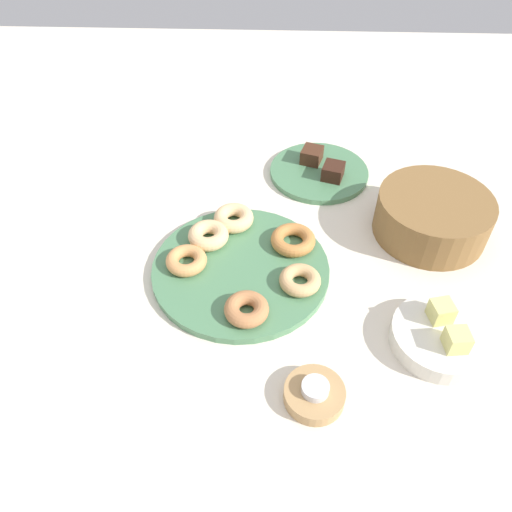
% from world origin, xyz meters
% --- Properties ---
extents(ground_plane, '(2.40, 2.40, 0.00)m').
position_xyz_m(ground_plane, '(0.00, 0.00, 0.00)').
color(ground_plane, beige).
extents(donut_plate, '(0.35, 0.35, 0.02)m').
position_xyz_m(donut_plate, '(0.00, 0.00, 0.01)').
color(donut_plate, '#4C7F56').
rests_on(donut_plate, ground_plane).
extents(donut_0, '(0.09, 0.09, 0.03)m').
position_xyz_m(donut_0, '(0.12, 0.02, 0.03)').
color(donut_0, '#B27547').
rests_on(donut_0, donut_plate).
extents(donut_1, '(0.09, 0.09, 0.02)m').
position_xyz_m(donut_1, '(-0.00, -0.10, 0.03)').
color(donut_1, tan).
rests_on(donut_1, donut_plate).
extents(donut_2, '(0.13, 0.13, 0.03)m').
position_xyz_m(donut_2, '(-0.07, 0.10, 0.03)').
color(donut_2, '#BC7A3D').
rests_on(donut_2, donut_plate).
extents(donut_3, '(0.11, 0.11, 0.03)m').
position_xyz_m(donut_3, '(-0.13, -0.02, 0.03)').
color(donut_3, '#EABC84').
rests_on(donut_3, donut_plate).
extents(donut_4, '(0.09, 0.09, 0.03)m').
position_xyz_m(donut_4, '(-0.07, -0.07, 0.03)').
color(donut_4, '#EABC84').
rests_on(donut_4, donut_plate).
extents(donut_5, '(0.11, 0.11, 0.03)m').
position_xyz_m(donut_5, '(0.04, 0.11, 0.03)').
color(donut_5, tan).
rests_on(donut_5, donut_plate).
extents(cake_plate, '(0.23, 0.23, 0.01)m').
position_xyz_m(cake_plate, '(-0.33, 0.17, 0.01)').
color(cake_plate, '#4C7F56').
rests_on(cake_plate, ground_plane).
extents(brownie_near, '(0.06, 0.06, 0.03)m').
position_xyz_m(brownie_near, '(-0.36, 0.15, 0.03)').
color(brownie_near, '#472819').
rests_on(brownie_near, cake_plate).
extents(brownie_far, '(0.06, 0.06, 0.03)m').
position_xyz_m(brownie_far, '(-0.30, 0.20, 0.03)').
color(brownie_far, '#381E14').
rests_on(brownie_far, cake_plate).
extents(candle_holder, '(0.10, 0.10, 0.02)m').
position_xyz_m(candle_holder, '(0.27, 0.13, 0.01)').
color(candle_holder, tan).
rests_on(candle_holder, ground_plane).
extents(tealight, '(0.04, 0.04, 0.01)m').
position_xyz_m(tealight, '(0.27, 0.13, 0.03)').
color(tealight, silver).
rests_on(tealight, candle_holder).
extents(basket, '(0.32, 0.32, 0.09)m').
position_xyz_m(basket, '(-0.13, 0.39, 0.04)').
color(basket, brown).
rests_on(basket, ground_plane).
extents(fruit_bowl, '(0.17, 0.17, 0.03)m').
position_xyz_m(fruit_bowl, '(0.16, 0.35, 0.02)').
color(fruit_bowl, silver).
rests_on(fruit_bowl, ground_plane).
extents(melon_chunk_left, '(0.04, 0.04, 0.04)m').
position_xyz_m(melon_chunk_left, '(0.13, 0.35, 0.05)').
color(melon_chunk_left, '#DBD67A').
rests_on(melon_chunk_left, fruit_bowl).
extents(melon_chunk_right, '(0.04, 0.04, 0.04)m').
position_xyz_m(melon_chunk_right, '(0.18, 0.36, 0.05)').
color(melon_chunk_right, '#DBD67A').
rests_on(melon_chunk_right, fruit_bowl).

